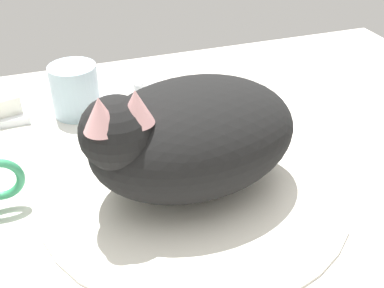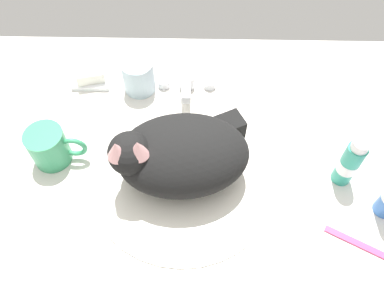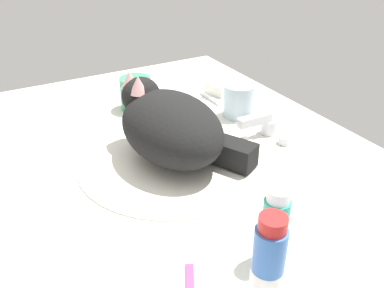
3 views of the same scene
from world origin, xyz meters
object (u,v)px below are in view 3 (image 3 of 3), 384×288
Objects in this scene: soap_bar at (219,88)px; rinse_cup at (239,101)px; coffee_mug at (136,94)px; cat at (171,126)px; mouthwash_bottle at (267,272)px; toothpaste_bottle at (275,229)px; faucet at (264,125)px.

rinse_cup is at bearing -9.50° from soap_bar.
rinse_cup is 1.25× the size of soap_bar.
soap_bar is (4.08, 21.84, -1.46)cm from coffee_mug.
cat is 1.72× the size of mouthwash_bottle.
soap_bar is 69.20cm from mouthwash_bottle.
soap_bar is 0.51× the size of toothpaste_bottle.
cat is 2.30× the size of coffee_mug.
coffee_mug reaches higher than rinse_cup.
faucet is 1.17× the size of coffee_mug.
coffee_mug is 0.92× the size of toothpaste_bottle.
toothpaste_bottle reaches higher than rinse_cup.
coffee_mug is at bearing -144.16° from faucet.
cat reaches higher than faucet.
toothpaste_bottle is at bearing -35.95° from faucet.
toothpaste_bottle is (54.20, -25.34, 3.26)cm from soap_bar.
rinse_cup is at bearing 177.22° from faucet.
mouthwash_bottle is (61.01, -32.30, 4.69)cm from soap_bar.
coffee_mug is at bearing 170.87° from mouthwash_bottle.
coffee_mug is 66.00cm from mouthwash_bottle.
mouthwash_bottle is (49.31, -30.34, 3.30)cm from rinse_cup.
cat reaches higher than coffee_mug.
coffee_mug is at bearing -128.45° from rinse_cup.
rinse_cup is at bearing 113.71° from cat.
toothpaste_bottle is at bearing -3.44° from coffee_mug.
soap_bar is at bearing 152.10° from mouthwash_bottle.
coffee_mug is 22.26cm from soap_bar.
cat is 39.67cm from mouthwash_bottle.
mouthwash_bottle is (39.04, -6.98, -0.38)cm from cat.
cat reaches higher than soap_bar.
mouthwash_bottle is at bearing -10.13° from cat.
coffee_mug is at bearing 176.56° from toothpaste_bottle.
rinse_cup is 48.54cm from toothpaste_bottle.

